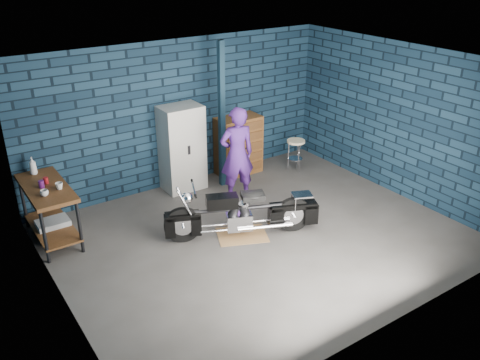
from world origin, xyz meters
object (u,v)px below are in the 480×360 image
(person, at_px, (237,154))
(motorcycle, at_px, (242,210))
(workbench, at_px, (50,213))
(storage_bin, at_px, (54,229))
(shop_stool, at_px, (295,156))
(tool_chest, at_px, (239,146))
(locker, at_px, (182,148))

(person, bearing_deg, motorcycle, 72.81)
(motorcycle, bearing_deg, workbench, 171.21)
(storage_bin, relative_size, shop_stool, 0.74)
(motorcycle, distance_m, tool_chest, 2.42)
(tool_chest, height_order, shop_stool, tool_chest)
(tool_chest, bearing_deg, workbench, -172.79)
(person, xyz_separation_m, locker, (-0.59, 0.91, -0.06))
(workbench, height_order, storage_bin, workbench)
(locker, distance_m, shop_stool, 2.35)
(person, xyz_separation_m, shop_stool, (1.64, 0.36, -0.52))
(workbench, xyz_separation_m, locker, (2.55, 0.48, 0.34))
(motorcycle, xyz_separation_m, storage_bin, (-2.46, 1.59, -0.30))
(person, distance_m, locker, 1.09)
(motorcycle, height_order, tool_chest, tool_chest)
(storage_bin, bearing_deg, tool_chest, 6.65)
(workbench, xyz_separation_m, motorcycle, (2.48, -1.55, -0.00))
(workbench, height_order, person, person)
(locker, bearing_deg, motorcycle, -91.78)
(motorcycle, relative_size, shop_stool, 3.15)
(storage_bin, bearing_deg, motorcycle, -32.91)
(storage_bin, height_order, shop_stool, shop_stool)
(workbench, distance_m, tool_chest, 3.82)
(workbench, xyz_separation_m, tool_chest, (3.79, 0.48, 0.12))
(person, height_order, locker, person)
(tool_chest, bearing_deg, storage_bin, -173.35)
(shop_stool, bearing_deg, workbench, 179.11)
(motorcycle, bearing_deg, shop_stool, 56.06)
(workbench, distance_m, person, 3.19)
(locker, bearing_deg, shop_stool, -13.93)
(storage_bin, distance_m, shop_stool, 4.76)
(tool_chest, xyz_separation_m, shop_stool, (0.99, -0.55, -0.25))
(storage_bin, distance_m, tool_chest, 3.82)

